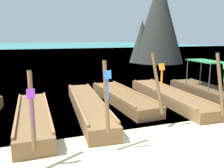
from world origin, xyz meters
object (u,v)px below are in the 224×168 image
at_px(longtail_boat_orange_ribbon, 123,98).
at_px(longtail_boat_green_ribbon, 168,96).
at_px(longtail_boat_blue_ribbon, 88,106).
at_px(karst_rock, 157,23).
at_px(longtail_boat_turquoise_ribbon, 213,93).
at_px(longtail_boat_violet_ribbon, 33,118).

xyz_separation_m(longtail_boat_orange_ribbon, longtail_boat_green_ribbon, (2.38, -0.46, -0.02)).
height_order(longtail_boat_blue_ribbon, karst_rock, karst_rock).
distance_m(longtail_boat_orange_ribbon, longtail_boat_turquoise_ribbon, 4.98).
relative_size(longtail_boat_turquoise_ribbon, karst_rock, 0.69).
bearing_deg(longtail_boat_violet_ribbon, longtail_boat_turquoise_ribbon, 4.59).
relative_size(longtail_boat_violet_ribbon, longtail_boat_turquoise_ribbon, 0.83).
xyz_separation_m(longtail_boat_orange_ribbon, longtail_boat_turquoise_ribbon, (4.90, -0.89, 0.03)).
bearing_deg(longtail_boat_blue_ribbon, longtail_boat_violet_ribbon, -161.57).
height_order(longtail_boat_orange_ribbon, longtail_boat_green_ribbon, longtail_boat_green_ribbon).
xyz_separation_m(longtail_boat_blue_ribbon, karst_rock, (12.95, 16.77, 4.70)).
height_order(longtail_boat_violet_ribbon, longtail_boat_turquoise_ribbon, longtail_boat_violet_ribbon).
distance_m(longtail_boat_orange_ribbon, karst_rock, 19.89).
xyz_separation_m(longtail_boat_blue_ribbon, longtail_boat_orange_ribbon, (1.99, 0.86, -0.01)).
bearing_deg(longtail_boat_turquoise_ribbon, longtail_boat_blue_ribbon, 179.75).
bearing_deg(longtail_boat_orange_ribbon, longtail_boat_blue_ribbon, -156.75).
bearing_deg(karst_rock, longtail_boat_orange_ribbon, -124.55).
xyz_separation_m(longtail_boat_green_ribbon, karst_rock, (8.58, 16.38, 4.73)).
height_order(longtail_boat_turquoise_ribbon, karst_rock, karst_rock).
bearing_deg(longtail_boat_violet_ribbon, longtail_boat_green_ribbon, 9.86).
height_order(longtail_boat_blue_ribbon, longtail_boat_turquoise_ribbon, longtail_boat_blue_ribbon).
bearing_deg(karst_rock, longtail_boat_green_ribbon, -117.64).
height_order(longtail_boat_orange_ribbon, karst_rock, karst_rock).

